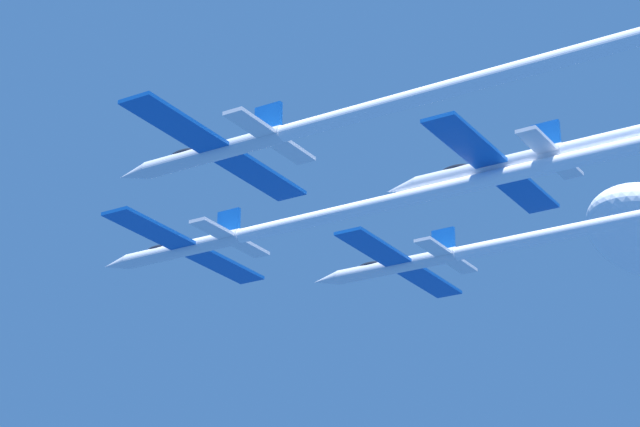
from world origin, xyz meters
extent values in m
cylinder|color=silver|center=(0.10, -0.42, -0.76)|extent=(1.19, 10.80, 1.19)
cone|color=silver|center=(0.10, 6.16, -0.76)|extent=(1.16, 2.38, 1.16)
ellipsoid|color=black|center=(0.10, 1.95, -0.25)|extent=(0.83, 2.16, 0.59)
cube|color=#0F51B2|center=(-4.60, -0.96, -0.76)|extent=(8.21, 2.38, 0.26)
cube|color=#0F51B2|center=(4.79, -0.96, -0.76)|extent=(8.21, 2.38, 0.26)
cube|color=#0F51B2|center=(0.10, -4.74, 0.70)|extent=(0.31, 1.94, 1.73)
cube|color=silver|center=(-2.34, -4.96, -0.76)|extent=(3.69, 1.43, 0.26)
cube|color=silver|center=(2.54, -4.96, -0.76)|extent=(3.69, 1.43, 0.26)
cylinder|color=white|center=(0.10, -22.25, -0.76)|extent=(1.07, 32.85, 1.07)
cylinder|color=silver|center=(-12.10, -12.09, -0.25)|extent=(1.19, 10.80, 1.19)
cone|color=silver|center=(-12.10, -5.50, -0.25)|extent=(1.16, 2.38, 1.16)
ellipsoid|color=black|center=(-12.10, -9.71, 0.25)|extent=(0.83, 2.16, 0.59)
cube|color=#0F51B2|center=(-16.80, -12.63, -0.25)|extent=(8.21, 2.38, 0.26)
cube|color=#0F51B2|center=(-7.40, -12.63, -0.25)|extent=(8.21, 2.38, 0.26)
cube|color=#0F51B2|center=(-12.10, -16.41, 1.20)|extent=(0.31, 1.94, 1.73)
cube|color=silver|center=(-14.54, -16.62, -0.25)|extent=(3.69, 1.43, 0.26)
cube|color=silver|center=(-9.66, -16.62, -0.25)|extent=(3.69, 1.43, 0.26)
cylinder|color=white|center=(-12.10, -32.68, -0.25)|extent=(1.07, 30.39, 1.07)
cylinder|color=silver|center=(13.35, -11.98, -0.21)|extent=(1.19, 10.80, 1.19)
cone|color=silver|center=(13.35, -5.40, -0.21)|extent=(1.16, 2.38, 1.16)
ellipsoid|color=black|center=(13.35, -9.61, 0.30)|extent=(0.83, 2.16, 0.59)
cube|color=#0F51B2|center=(8.65, -12.52, -0.21)|extent=(8.21, 2.38, 0.26)
cube|color=#0F51B2|center=(18.04, -12.52, -0.21)|extent=(8.21, 2.38, 0.26)
cube|color=#0F51B2|center=(13.35, -16.30, 1.25)|extent=(0.31, 1.94, 1.73)
cube|color=silver|center=(10.91, -16.52, -0.21)|extent=(3.69, 1.43, 0.26)
cube|color=silver|center=(15.79, -16.52, -0.21)|extent=(3.69, 1.43, 0.26)
cylinder|color=white|center=(13.35, -30.73, -0.21)|extent=(1.07, 26.70, 1.07)
cylinder|color=silver|center=(0.66, -25.86, 0.32)|extent=(1.19, 10.80, 1.19)
cone|color=silver|center=(0.66, -19.28, 0.32)|extent=(1.16, 2.38, 1.16)
ellipsoid|color=black|center=(0.66, -23.49, 0.82)|extent=(0.83, 2.16, 0.59)
cube|color=#0F51B2|center=(-4.04, -26.40, 0.32)|extent=(8.21, 2.38, 0.26)
cube|color=#0F51B2|center=(5.36, -26.40, 0.32)|extent=(8.21, 2.38, 0.26)
cube|color=#0F51B2|center=(0.66, -30.18, 1.78)|extent=(0.31, 1.94, 1.73)
cube|color=silver|center=(-1.78, -30.40, 0.32)|extent=(3.69, 1.43, 0.26)
cube|color=silver|center=(3.10, -30.40, 0.32)|extent=(3.69, 1.43, 0.26)
camera|label=1|loc=(-72.45, -57.06, -35.24)|focal=71.32mm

